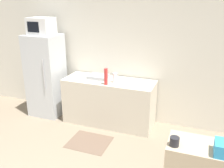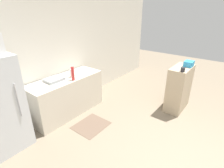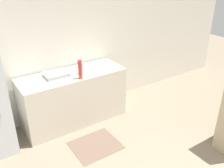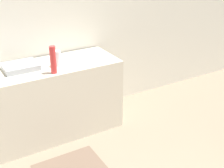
% 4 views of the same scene
% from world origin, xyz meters
% --- Properties ---
extents(wall_back, '(8.00, 0.06, 2.60)m').
position_xyz_m(wall_back, '(0.00, 3.30, 1.30)').
color(wall_back, silver).
rests_on(wall_back, ground_plane).
extents(counter, '(1.71, 0.63, 0.87)m').
position_xyz_m(counter, '(0.06, 2.93, 0.44)').
color(counter, beige).
rests_on(counter, ground_plane).
extents(sink_basin, '(0.37, 0.30, 0.06)m').
position_xyz_m(sink_basin, '(-0.18, 2.98, 0.90)').
color(sink_basin, '#9EA3A8').
rests_on(sink_basin, counter).
extents(bottle_tall, '(0.06, 0.06, 0.30)m').
position_xyz_m(bottle_tall, '(0.10, 2.69, 1.02)').
color(bottle_tall, red).
rests_on(bottle_tall, counter).
extents(bottle_short, '(0.08, 0.08, 0.18)m').
position_xyz_m(bottle_short, '(0.21, 2.86, 0.96)').
color(bottle_short, silver).
rests_on(bottle_short, counter).
extents(kitchen_rug, '(0.69, 0.59, 0.01)m').
position_xyz_m(kitchen_rug, '(0.01, 2.14, 0.00)').
color(kitchen_rug, brown).
rests_on(kitchen_rug, ground_plane).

